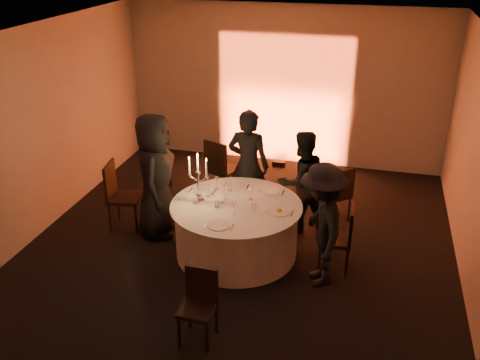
% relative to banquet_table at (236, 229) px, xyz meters
% --- Properties ---
extents(floor, '(7.00, 7.00, 0.00)m').
position_rel_banquet_table_xyz_m(floor, '(0.00, 0.00, -0.38)').
color(floor, black).
rests_on(floor, ground).
extents(ceiling, '(7.00, 7.00, 0.00)m').
position_rel_banquet_table_xyz_m(ceiling, '(0.00, 0.00, 2.62)').
color(ceiling, silver).
rests_on(ceiling, wall_back).
extents(wall_back, '(7.00, 0.00, 7.00)m').
position_rel_banquet_table_xyz_m(wall_back, '(0.00, 3.50, 1.12)').
color(wall_back, '#A39E98').
rests_on(wall_back, floor).
extents(wall_front, '(7.00, 0.00, 7.00)m').
position_rel_banquet_table_xyz_m(wall_front, '(0.00, -3.50, 1.12)').
color(wall_front, '#A39E98').
rests_on(wall_front, floor).
extents(wall_left, '(0.00, 7.00, 7.00)m').
position_rel_banquet_table_xyz_m(wall_left, '(-3.00, 0.00, 1.12)').
color(wall_left, '#A39E98').
rests_on(wall_left, floor).
extents(uplighter_fixture, '(0.25, 0.12, 0.10)m').
position_rel_banquet_table_xyz_m(uplighter_fixture, '(0.00, 3.20, -0.33)').
color(uplighter_fixture, black).
rests_on(uplighter_fixture, floor).
extents(banquet_table, '(1.80, 1.80, 0.77)m').
position_rel_banquet_table_xyz_m(banquet_table, '(0.00, 0.00, 0.00)').
color(banquet_table, black).
rests_on(banquet_table, floor).
extents(chair_left, '(0.53, 0.53, 1.05)m').
position_rel_banquet_table_xyz_m(chair_left, '(-1.90, 0.29, 0.21)').
color(chair_left, black).
rests_on(chair_left, floor).
extents(chair_back_left, '(0.60, 0.60, 1.05)m').
position_rel_banquet_table_xyz_m(chair_back_left, '(-0.71, 1.60, 0.21)').
color(chair_back_left, black).
rests_on(chair_back_left, floor).
extents(chair_back_right, '(0.57, 0.57, 0.92)m').
position_rel_banquet_table_xyz_m(chair_back_right, '(1.27, 1.27, 0.13)').
color(chair_back_right, black).
rests_on(chair_back_right, floor).
extents(chair_right, '(0.42, 0.42, 0.94)m').
position_rel_banquet_table_xyz_m(chair_right, '(1.44, -0.03, 0.14)').
color(chair_right, black).
rests_on(chair_right, floor).
extents(chair_front, '(0.38, 0.38, 0.85)m').
position_rel_banquet_table_xyz_m(chair_front, '(0.05, -1.74, 0.09)').
color(chair_front, black).
rests_on(chair_front, floor).
extents(guest_left, '(0.77, 1.02, 1.87)m').
position_rel_banquet_table_xyz_m(guest_left, '(-1.28, 0.27, 0.55)').
color(guest_left, black).
rests_on(guest_left, floor).
extents(guest_back_left, '(0.69, 0.48, 1.78)m').
position_rel_banquet_table_xyz_m(guest_back_left, '(-0.10, 1.06, 0.51)').
color(guest_back_left, black).
rests_on(guest_back_left, floor).
extents(guest_back_right, '(0.96, 0.94, 1.57)m').
position_rel_banquet_table_xyz_m(guest_back_right, '(0.74, 0.93, 0.40)').
color(guest_back_right, black).
rests_on(guest_back_right, floor).
extents(guest_right, '(0.89, 1.19, 1.64)m').
position_rel_banquet_table_xyz_m(guest_right, '(1.20, -0.37, 0.44)').
color(guest_right, black).
rests_on(guest_right, floor).
extents(plate_left, '(0.36, 0.25, 0.01)m').
position_rel_banquet_table_xyz_m(plate_left, '(-0.58, 0.26, 0.39)').
color(plate_left, silver).
rests_on(plate_left, banquet_table).
extents(plate_back_left, '(0.35, 0.25, 0.01)m').
position_rel_banquet_table_xyz_m(plate_back_left, '(-0.15, 0.58, 0.39)').
color(plate_back_left, silver).
rests_on(plate_back_left, banquet_table).
extents(plate_back_right, '(0.35, 0.24, 0.01)m').
position_rel_banquet_table_xyz_m(plate_back_right, '(0.38, 0.51, 0.39)').
color(plate_back_right, silver).
rests_on(plate_back_right, banquet_table).
extents(plate_right, '(0.36, 0.29, 0.08)m').
position_rel_banquet_table_xyz_m(plate_right, '(0.60, -0.05, 0.40)').
color(plate_right, silver).
rests_on(plate_right, banquet_table).
extents(plate_front, '(0.36, 0.28, 0.01)m').
position_rel_banquet_table_xyz_m(plate_front, '(-0.06, -0.61, 0.39)').
color(plate_front, silver).
rests_on(plate_front, banquet_table).
extents(coffee_cup, '(0.11, 0.11, 0.07)m').
position_rel_banquet_table_xyz_m(coffee_cup, '(-0.54, -0.09, 0.42)').
color(coffee_cup, silver).
rests_on(coffee_cup, banquet_table).
extents(candelabra, '(0.30, 0.14, 0.71)m').
position_rel_banquet_table_xyz_m(candelabra, '(-0.52, -0.02, 0.63)').
color(candelabra, silver).
rests_on(candelabra, banquet_table).
extents(wine_glass_a, '(0.07, 0.07, 0.19)m').
position_rel_banquet_table_xyz_m(wine_glass_a, '(0.04, -0.27, 0.52)').
color(wine_glass_a, silver).
rests_on(wine_glass_a, banquet_table).
extents(wine_glass_b, '(0.07, 0.07, 0.19)m').
position_rel_banquet_table_xyz_m(wine_glass_b, '(-0.20, 0.03, 0.52)').
color(wine_glass_b, silver).
rests_on(wine_glass_b, banquet_table).
extents(wine_glass_c, '(0.07, 0.07, 0.19)m').
position_rel_banquet_table_xyz_m(wine_glass_c, '(0.15, 0.20, 0.52)').
color(wine_glass_c, silver).
rests_on(wine_glass_c, banquet_table).
extents(wine_glass_d, '(0.07, 0.07, 0.19)m').
position_rel_banquet_table_xyz_m(wine_glass_d, '(-0.40, 0.39, 0.52)').
color(wine_glass_d, silver).
rests_on(wine_glass_d, banquet_table).
extents(wine_glass_e, '(0.07, 0.07, 0.19)m').
position_rel_banquet_table_xyz_m(wine_glass_e, '(-0.45, 0.14, 0.52)').
color(wine_glass_e, silver).
rests_on(wine_glass_e, banquet_table).
extents(tumbler_a, '(0.07, 0.07, 0.09)m').
position_rel_banquet_table_xyz_m(tumbler_a, '(0.27, -0.09, 0.43)').
color(tumbler_a, silver).
rests_on(tumbler_a, banquet_table).
extents(tumbler_b, '(0.07, 0.07, 0.09)m').
position_rel_banquet_table_xyz_m(tumbler_b, '(-0.18, 0.12, 0.43)').
color(tumbler_b, silver).
rests_on(tumbler_b, banquet_table).
extents(tumbler_c, '(0.07, 0.07, 0.09)m').
position_rel_banquet_table_xyz_m(tumbler_c, '(-0.20, 0.40, 0.43)').
color(tumbler_c, silver).
rests_on(tumbler_c, banquet_table).
extents(tumbler_d, '(0.07, 0.07, 0.09)m').
position_rel_banquet_table_xyz_m(tumbler_d, '(-0.23, -0.13, 0.43)').
color(tumbler_d, silver).
rests_on(tumbler_d, banquet_table).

